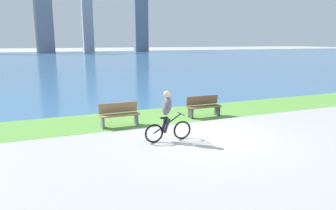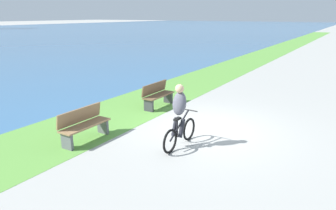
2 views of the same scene
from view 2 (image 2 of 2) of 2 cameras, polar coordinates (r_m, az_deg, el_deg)
ground_plane at (r=9.35m, az=6.66°, el=-4.47°), size 300.00×300.00×0.00m
grass_strip_bayside at (r=11.08m, az=-9.00°, el=-1.21°), size 120.00×2.93×0.01m
cyclist_lead at (r=7.83m, az=2.14°, el=-2.08°), size 1.61×0.52×1.66m
bench_near_path at (r=11.42m, az=-1.95°, el=1.85°), size 1.50×0.47×0.90m
bench_far_along_path at (r=8.65m, az=-15.25°, el=-3.55°), size 1.50×0.47×0.90m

